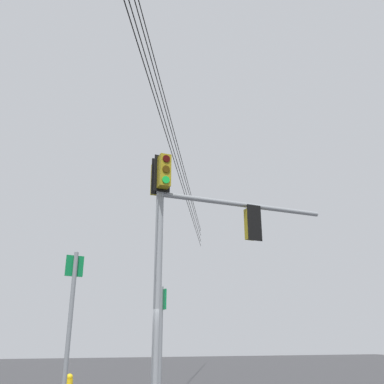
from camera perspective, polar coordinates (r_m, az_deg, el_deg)
signal_mast_assembly at (r=11.08m, az=-0.40°, el=-4.89°), size 1.18×5.36×6.56m
route_sign_primary at (r=8.09m, az=-4.36°, el=-20.92°), size 0.30×0.10×2.78m
route_sign_secondary at (r=6.99m, az=-16.83°, el=-18.89°), size 0.13×0.29×3.19m
overhead_wire_span at (r=13.37m, az=-3.20°, el=8.72°), size 28.21×10.40×1.38m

